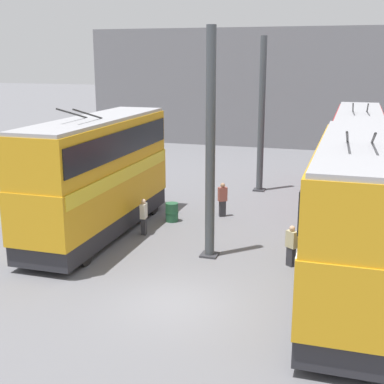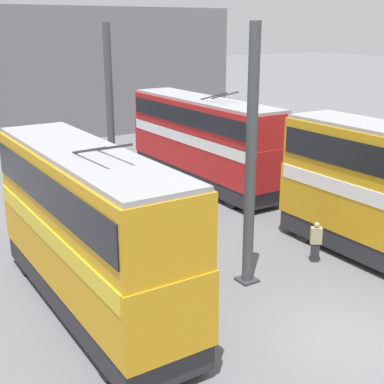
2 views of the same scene
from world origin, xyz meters
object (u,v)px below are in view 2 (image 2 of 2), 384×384
(bus_left_far, at_px, (203,136))
(oil_drum, at_px, (123,250))
(bus_right_near, at_px, (88,223))
(person_aisle_midway, at_px, (153,217))
(person_by_right_row, at_px, (137,264))
(person_by_left_row, at_px, (316,241))

(bus_left_far, xyz_separation_m, oil_drum, (-6.82, 8.18, -2.30))
(bus_left_far, relative_size, oil_drum, 12.81)
(bus_left_far, height_order, bus_right_near, bus_right_near)
(person_aisle_midway, height_order, person_by_right_row, person_aisle_midway)
(bus_left_far, bearing_deg, oil_drum, 129.81)
(bus_left_far, xyz_separation_m, bus_right_near, (-9.54, 10.56, 0.16))
(bus_left_far, bearing_deg, bus_right_near, 132.08)
(bus_left_far, bearing_deg, person_aisle_midway, 131.28)
(bus_right_near, relative_size, person_by_right_row, 6.24)
(bus_left_far, height_order, oil_drum, bus_left_far)
(person_by_left_row, bearing_deg, person_by_right_row, 112.07)
(bus_right_near, bearing_deg, oil_drum, -41.21)
(person_by_right_row, bearing_deg, bus_left_far, -140.18)
(person_by_left_row, bearing_deg, bus_right_near, 118.75)
(person_by_right_row, bearing_deg, person_aisle_midway, -131.84)
(bus_right_near, xyz_separation_m, person_by_right_row, (0.54, -1.84, -2.05))
(person_aisle_midway, bearing_deg, bus_left_far, -82.88)
(person_by_left_row, bearing_deg, person_aisle_midway, 73.25)
(person_aisle_midway, xyz_separation_m, person_by_left_row, (-5.43, -3.97, -0.06))
(person_by_right_row, height_order, oil_drum, person_by_right_row)
(person_aisle_midway, bearing_deg, person_by_left_row, -177.96)
(oil_drum, bearing_deg, bus_right_near, 138.79)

